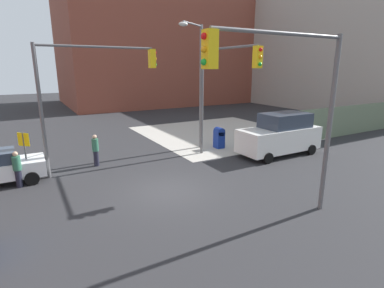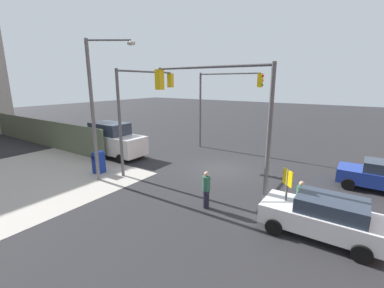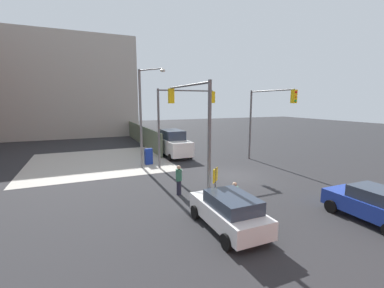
# 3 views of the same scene
# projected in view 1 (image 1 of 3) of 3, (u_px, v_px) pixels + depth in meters

# --- Properties ---
(ground_plane) EXTENTS (120.00, 120.00, 0.00)m
(ground_plane) POSITION_uv_depth(u_px,v_px,m) (168.00, 191.00, 13.46)
(ground_plane) COLOR #28282B
(sidewalk_corner) EXTENTS (12.00, 12.00, 0.01)m
(sidewalk_corner) POSITION_uv_depth(u_px,v_px,m) (219.00, 133.00, 25.34)
(sidewalk_corner) COLOR #ADA89E
(sidewalk_corner) RESTS_ON ground
(construction_fence) EXTENTS (23.65, 0.12, 2.40)m
(construction_fence) POSITION_uv_depth(u_px,v_px,m) (364.00, 118.00, 25.32)
(construction_fence) COLOR #607056
(construction_fence) RESTS_ON ground
(building_warehouse_north) EXTENTS (32.00, 18.00, 16.90)m
(building_warehouse_north) POSITION_uv_depth(u_px,v_px,m) (169.00, 47.00, 47.76)
(building_warehouse_north) COLOR brown
(building_warehouse_north) RESTS_ON ground
(building_loft_east) EXTENTS (20.00, 24.00, 15.44)m
(building_loft_east) POSITION_uv_depth(u_px,v_px,m) (366.00, 49.00, 40.27)
(building_loft_east) COLOR #ADA89E
(building_loft_east) RESTS_ON ground
(smokestack) EXTENTS (1.80, 1.80, 14.59)m
(smokestack) POSITION_uv_depth(u_px,v_px,m) (234.00, 55.00, 49.39)
(smokestack) COLOR brown
(smokestack) RESTS_ON ground
(traffic_signal_nw_corner) EXTENTS (6.12, 0.36, 6.50)m
(traffic_signal_nw_corner) POSITION_uv_depth(u_px,v_px,m) (90.00, 82.00, 15.07)
(traffic_signal_nw_corner) COLOR #59595B
(traffic_signal_nw_corner) RESTS_ON ground
(traffic_signal_se_corner) EXTENTS (5.63, 0.36, 6.50)m
(traffic_signal_se_corner) POSITION_uv_depth(u_px,v_px,m) (291.00, 91.00, 9.63)
(traffic_signal_se_corner) COLOR #59595B
(traffic_signal_se_corner) RESTS_ON ground
(traffic_signal_ne_corner) EXTENTS (0.36, 5.26, 6.50)m
(traffic_signal_ne_corner) POSITION_uv_depth(u_px,v_px,m) (221.00, 82.00, 16.57)
(traffic_signal_ne_corner) COLOR #59595B
(traffic_signal_ne_corner) RESTS_ON ground
(street_lamp_corner) EXTENTS (2.38, 1.61, 8.00)m
(street_lamp_corner) POSITION_uv_depth(u_px,v_px,m) (199.00, 78.00, 19.34)
(street_lamp_corner) COLOR slate
(street_lamp_corner) RESTS_ON ground
(warning_sign_two_way) EXTENTS (0.48, 0.48, 2.40)m
(warning_sign_two_way) POSITION_uv_depth(u_px,v_px,m) (25.00, 148.00, 14.37)
(warning_sign_two_way) COLOR #4C4C4C
(warning_sign_two_way) RESTS_ON ground
(mailbox_blue) EXTENTS (0.56, 0.64, 1.43)m
(mailbox_blue) POSITION_uv_depth(u_px,v_px,m) (219.00, 137.00, 20.45)
(mailbox_blue) COLOR navy
(mailbox_blue) RESTS_ON ground
(van_white_delivery) EXTENTS (5.40, 2.32, 2.62)m
(van_white_delivery) POSITION_uv_depth(u_px,v_px,m) (280.00, 135.00, 18.78)
(van_white_delivery) COLOR white
(van_white_delivery) RESTS_ON ground
(pedestrian_crossing) EXTENTS (0.36, 0.36, 1.79)m
(pedestrian_crossing) POSITION_uv_depth(u_px,v_px,m) (96.00, 150.00, 16.66)
(pedestrian_crossing) COLOR #2D664C
(pedestrian_crossing) RESTS_ON ground
(pedestrian_waiting) EXTENTS (0.36, 0.36, 1.71)m
(pedestrian_waiting) POSITION_uv_depth(u_px,v_px,m) (17.00, 169.00, 13.67)
(pedestrian_waiting) COLOR #2D664C
(pedestrian_waiting) RESTS_ON ground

